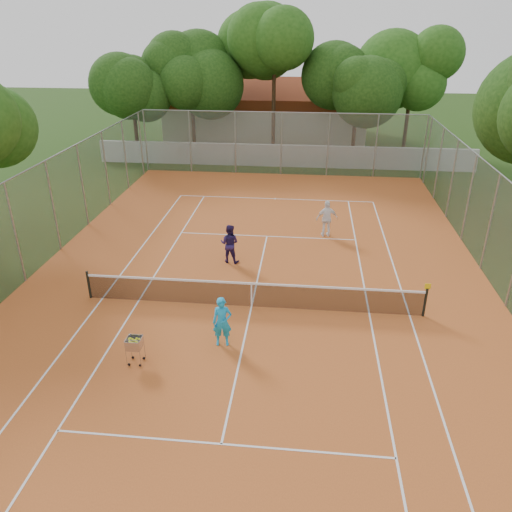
# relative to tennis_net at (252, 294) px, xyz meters

# --- Properties ---
(ground) EXTENTS (120.00, 120.00, 0.00)m
(ground) POSITION_rel_tennis_net_xyz_m (0.00, 0.00, -0.51)
(ground) COLOR #1A340E
(ground) RESTS_ON ground
(court_pad) EXTENTS (18.00, 34.00, 0.02)m
(court_pad) POSITION_rel_tennis_net_xyz_m (0.00, 0.00, -0.50)
(court_pad) COLOR #C15D25
(court_pad) RESTS_ON ground
(court_lines) EXTENTS (10.98, 23.78, 0.01)m
(court_lines) POSITION_rel_tennis_net_xyz_m (0.00, 0.00, -0.49)
(court_lines) COLOR white
(court_lines) RESTS_ON court_pad
(tennis_net) EXTENTS (11.88, 0.10, 0.98)m
(tennis_net) POSITION_rel_tennis_net_xyz_m (0.00, 0.00, 0.00)
(tennis_net) COLOR black
(tennis_net) RESTS_ON court_pad
(perimeter_fence) EXTENTS (18.00, 34.00, 4.00)m
(perimeter_fence) POSITION_rel_tennis_net_xyz_m (0.00, 0.00, 1.49)
(perimeter_fence) COLOR slate
(perimeter_fence) RESTS_ON ground
(boundary_wall) EXTENTS (26.00, 0.30, 1.50)m
(boundary_wall) POSITION_rel_tennis_net_xyz_m (0.00, 19.00, 0.24)
(boundary_wall) COLOR silver
(boundary_wall) RESTS_ON ground
(clubhouse) EXTENTS (16.40, 9.00, 4.40)m
(clubhouse) POSITION_rel_tennis_net_xyz_m (-2.00, 29.00, 1.69)
(clubhouse) COLOR beige
(clubhouse) RESTS_ON ground
(tropical_trees) EXTENTS (29.00, 19.00, 10.00)m
(tropical_trees) POSITION_rel_tennis_net_xyz_m (0.00, 22.00, 4.49)
(tropical_trees) COLOR #15360D
(tropical_trees) RESTS_ON ground
(player_near) EXTENTS (0.65, 0.47, 1.63)m
(player_near) POSITION_rel_tennis_net_xyz_m (-0.64, -2.34, 0.33)
(player_near) COLOR #199BD5
(player_near) RESTS_ON court_pad
(player_far_left) EXTENTS (0.90, 0.76, 1.65)m
(player_far_left) POSITION_rel_tennis_net_xyz_m (-1.32, 3.54, 0.34)
(player_far_left) COLOR #25194B
(player_far_left) RESTS_ON court_pad
(player_far_right) EXTENTS (1.08, 0.63, 1.73)m
(player_far_right) POSITION_rel_tennis_net_xyz_m (2.76, 6.77, 0.37)
(player_far_right) COLOR white
(player_far_right) RESTS_ON court_pad
(ball_hopper) EXTENTS (0.52, 0.52, 0.95)m
(ball_hopper) POSITION_rel_tennis_net_xyz_m (-3.03, -3.56, -0.02)
(ball_hopper) COLOR #AFADB4
(ball_hopper) RESTS_ON court_pad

